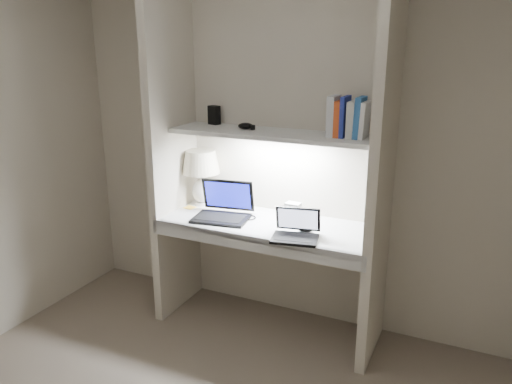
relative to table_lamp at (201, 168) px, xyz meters
The scene contains 17 objects.
back_wall 0.64m from the table_lamp, 11.09° to the left, with size 3.20×0.01×2.50m, color beige.
alcove_panel_left 0.29m from the table_lamp, 129.65° to the right, with size 0.06×0.55×2.50m, color beige.
alcove_panel_right 1.35m from the table_lamp, ahead, with size 0.06×0.55×2.50m, color beige.
desk 0.69m from the table_lamp, 14.73° to the right, with size 1.40×0.55×0.04m, color white.
desk_apron 0.80m from the table_lamp, 34.86° to the right, with size 1.46×0.03×0.10m, color silver.
shelf 0.68m from the table_lamp, ahead, with size 1.40×0.36×0.03m, color silver.
strip_light 0.67m from the table_lamp, ahead, with size 0.60×0.04×0.01m, color white.
table_lamp is the anchor object (origin of this frame).
laptop_main 0.40m from the table_lamp, 33.10° to the right, with size 0.41×0.37×0.25m.
laptop_netbook 0.96m from the table_lamp, 21.02° to the right, with size 0.32×0.29×0.18m.
speaker 0.78m from the table_lamp, ahead, with size 0.10×0.07×0.14m, color silver.
mouse 0.95m from the table_lamp, 13.38° to the right, with size 0.10×0.06×0.04m, color black.
cable_coil 0.54m from the table_lamp, 16.73° to the right, with size 0.10×0.10×0.01m, color black.
sticky_note 0.30m from the table_lamp, 110.79° to the right, with size 0.08×0.08×0.00m, color yellow.
book_row 1.16m from the table_lamp, ahead, with size 0.23×0.16×0.25m.
shelf_box 0.40m from the table_lamp, 29.01° to the left, with size 0.08×0.05×0.13m, color black.
shelf_gadget 0.52m from the table_lamp, ahead, with size 0.10×0.07×0.04m, color black.
Camera 1 is at (1.25, -1.65, 1.92)m, focal length 35.00 mm.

